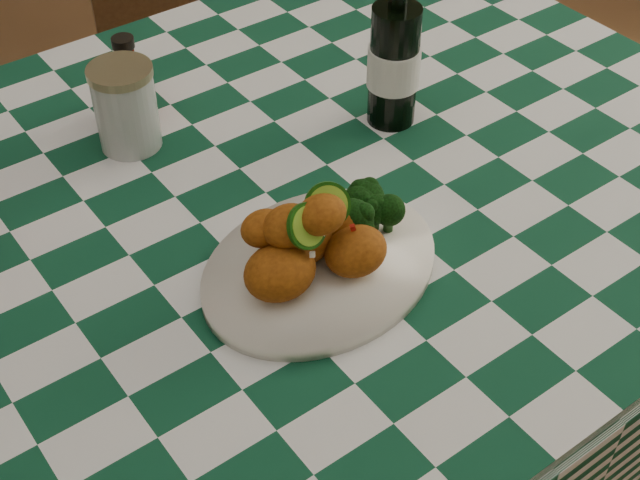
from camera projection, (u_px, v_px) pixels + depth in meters
dining_table at (223, 407)px, 1.42m from camera, size 1.66×1.06×0.79m
plate at (320, 268)px, 1.08m from camera, size 0.34×0.28×0.02m
fried_chicken_pile at (317, 232)px, 1.03m from camera, size 0.16×0.12×0.10m
broccoli_side at (365, 213)px, 1.09m from camera, size 0.08×0.08×0.06m
ketchup_bottle at (129, 77)px, 1.29m from camera, size 0.08×0.08×0.13m
mason_jar at (126, 107)px, 1.23m from camera, size 0.10×0.10×0.13m
beer_bottle at (395, 44)px, 1.24m from camera, size 0.09×0.09×0.25m
wooden_chair_right at (207, 101)px, 1.99m from camera, size 0.50×0.51×0.86m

